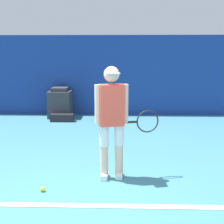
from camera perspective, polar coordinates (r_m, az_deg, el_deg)
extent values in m
plane|color=teal|center=(3.87, -6.47, -17.22)|extent=(24.00, 24.00, 0.00)
cube|color=navy|center=(9.16, -1.49, 6.68)|extent=(24.00, 0.10, 2.30)
cube|color=white|center=(3.93, -6.32, -16.66)|extent=(21.60, 0.10, 0.01)
cylinder|color=beige|center=(4.59, -1.44, -9.17)|extent=(0.12, 0.12, 0.49)
cylinder|color=white|center=(4.47, -1.47, -4.39)|extent=(0.14, 0.14, 0.30)
cube|color=white|center=(4.67, -1.43, -11.54)|extent=(0.10, 0.24, 0.08)
cylinder|color=beige|center=(4.63, 1.27, -8.98)|extent=(0.12, 0.12, 0.49)
cylinder|color=white|center=(4.51, 1.29, -4.24)|extent=(0.14, 0.14, 0.30)
cube|color=white|center=(4.70, 1.26, -11.34)|extent=(0.10, 0.24, 0.08)
cube|color=#E54C38|center=(4.40, -0.08, 1.28)|extent=(0.38, 0.27, 0.59)
sphere|color=beige|center=(4.34, -0.08, 6.92)|extent=(0.22, 0.22, 0.22)
cube|color=white|center=(4.24, 0.18, 7.09)|extent=(0.20, 0.16, 0.02)
cylinder|color=beige|center=(4.36, -2.62, 1.41)|extent=(0.09, 0.09, 0.55)
cylinder|color=beige|center=(4.43, 2.42, 1.58)|extent=(0.09, 0.09, 0.55)
cylinder|color=black|center=(4.51, 3.51, -1.85)|extent=(0.18, 0.07, 0.03)
torus|color=black|center=(4.58, 6.52, -1.71)|extent=(0.33, 0.10, 0.34)
sphere|color=#D1E533|center=(4.36, -12.60, -13.59)|extent=(0.07, 0.07, 0.07)
cube|color=#333338|center=(8.97, -9.43, 1.44)|extent=(0.62, 0.68, 0.75)
cube|color=#333338|center=(8.91, -9.52, 4.13)|extent=(0.43, 0.47, 0.10)
cube|color=black|center=(8.45, -9.11, -1.04)|extent=(0.61, 0.24, 0.19)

